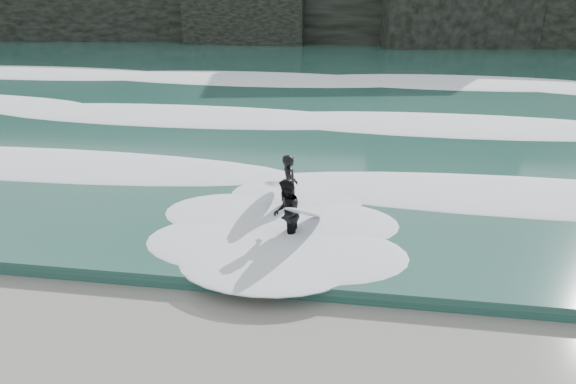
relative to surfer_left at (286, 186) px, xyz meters
name	(u,v)px	position (x,y,z in m)	size (l,w,h in m)	color
sea	(326,71)	(-1.07, 22.21, -0.69)	(90.00, 52.00, 0.30)	#214C42
foam_near	(262,172)	(-1.07, 2.21, -0.44)	(60.00, 3.20, 0.20)	white
foam_mid	(296,115)	(-1.07, 9.21, -0.42)	(60.00, 4.00, 0.24)	white
foam_far	(320,77)	(-1.07, 18.21, -0.39)	(60.00, 4.80, 0.30)	white
surfer_left	(286,186)	(0.00, 0.00, 0.00)	(1.09, 1.98, 1.66)	black
surfer_right	(289,213)	(0.33, -1.59, -0.03)	(1.22, 2.14, 1.59)	black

